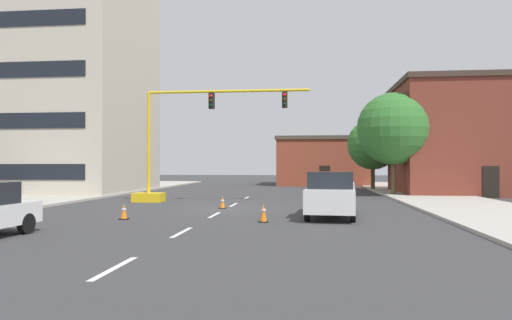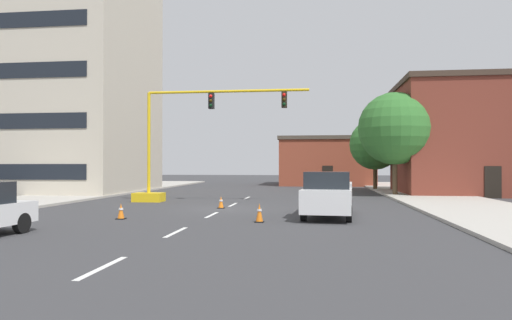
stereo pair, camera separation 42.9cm
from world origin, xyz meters
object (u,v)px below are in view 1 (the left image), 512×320
at_px(traffic_cone_roadside_b, 222,202).
at_px(traffic_signal_gantry, 172,164).
at_px(traffic_cone_roadside_c, 124,212).
at_px(traffic_cone_roadside_d, 263,213).
at_px(pickup_truck_white, 331,195).
at_px(traffic_cone_roadside_a, 309,200).
at_px(tree_right_far, 373,145).
at_px(tree_right_mid, 393,129).

bearing_deg(traffic_cone_roadside_b, traffic_signal_gantry, 135.17).
height_order(traffic_cone_roadside_c, traffic_cone_roadside_d, traffic_cone_roadside_d).
relative_size(pickup_truck_white, traffic_cone_roadside_a, 7.85).
xyz_separation_m(pickup_truck_white, traffic_cone_roadside_d, (-2.77, -2.26, -0.60)).
xyz_separation_m(tree_right_far, pickup_truck_white, (-4.75, -22.25, -3.14)).
bearing_deg(tree_right_mid, traffic_cone_roadside_a, -123.51).
distance_m(tree_right_far, traffic_cone_roadside_c, 27.92).
height_order(tree_right_far, traffic_cone_roadside_a, tree_right_far).
distance_m(tree_right_far, traffic_cone_roadside_a, 18.51).
height_order(tree_right_far, traffic_cone_roadside_c, tree_right_far).
bearing_deg(traffic_cone_roadside_a, tree_right_far, 71.64).
distance_m(tree_right_mid, pickup_truck_white, 15.70).
height_order(traffic_signal_gantry, traffic_cone_roadside_a, traffic_signal_gantry).
distance_m(traffic_cone_roadside_a, traffic_cone_roadside_d, 7.53).
height_order(traffic_cone_roadside_a, traffic_cone_roadside_b, traffic_cone_roadside_a).
distance_m(pickup_truck_white, traffic_cone_roadside_b, 6.46).
distance_m(tree_right_far, traffic_cone_roadside_b, 21.81).
bearing_deg(tree_right_far, traffic_cone_roadside_a, -108.36).
bearing_deg(pickup_truck_white, traffic_cone_roadside_a, 100.76).
height_order(tree_right_far, traffic_cone_roadside_b, tree_right_far).
bearing_deg(traffic_cone_roadside_d, traffic_signal_gantry, 124.72).
bearing_deg(pickup_truck_white, tree_right_far, 77.95).
bearing_deg(tree_right_mid, traffic_cone_roadside_c, -130.44).
height_order(tree_right_mid, pickup_truck_white, tree_right_mid).
xyz_separation_m(traffic_cone_roadside_a, traffic_cone_roadside_c, (-7.71, -6.98, -0.02)).
bearing_deg(pickup_truck_white, traffic_cone_roadside_b, 148.41).
distance_m(pickup_truck_white, traffic_cone_roadside_a, 5.17).
relative_size(tree_right_mid, traffic_cone_roadside_c, 11.40).
relative_size(pickup_truck_white, traffic_cone_roadside_b, 8.68).
distance_m(pickup_truck_white, traffic_cone_roadside_c, 8.91).
xyz_separation_m(traffic_cone_roadside_b, traffic_cone_roadside_c, (-3.19, -5.31, 0.01)).
relative_size(traffic_cone_roadside_b, traffic_cone_roadside_d, 0.84).
height_order(tree_right_far, pickup_truck_white, tree_right_far).
relative_size(traffic_cone_roadside_a, traffic_cone_roadside_c, 1.06).
bearing_deg(traffic_cone_roadside_d, traffic_cone_roadside_b, 115.63).
distance_m(traffic_cone_roadside_b, traffic_cone_roadside_d, 6.25).
xyz_separation_m(tree_right_far, traffic_cone_roadside_b, (-10.22, -18.88, -3.80)).
bearing_deg(traffic_cone_roadside_a, traffic_cone_roadside_c, -137.82).
bearing_deg(traffic_cone_roadside_c, traffic_cone_roadside_a, 42.18).
height_order(traffic_signal_gantry, tree_right_mid, tree_right_mid).
bearing_deg(pickup_truck_white, traffic_cone_roadside_c, -167.39).
distance_m(tree_right_mid, traffic_cone_roadside_b, 15.93).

